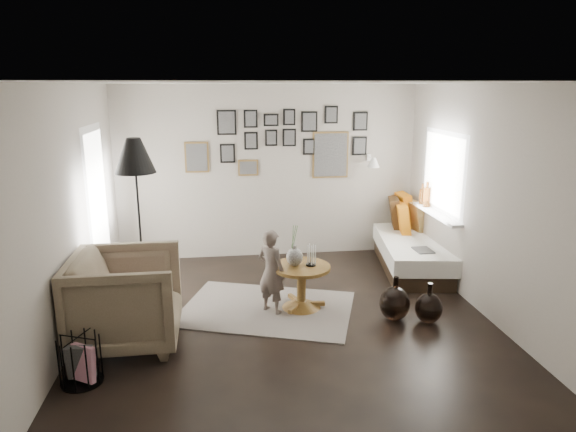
{
  "coord_description": "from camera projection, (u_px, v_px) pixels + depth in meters",
  "views": [
    {
      "loc": [
        -0.71,
        -5.22,
        2.58
      ],
      "look_at": [
        0.05,
        0.5,
        1.1
      ],
      "focal_mm": 32.0,
      "sensor_mm": 36.0,
      "label": 1
    }
  ],
  "objects": [
    {
      "name": "ground",
      "position": [
        289.0,
        322.0,
        5.75
      ],
      "size": [
        4.8,
        4.8,
        0.0
      ],
      "primitive_type": "plane",
      "color": "black",
      "rests_on": "ground"
    },
    {
      "name": "wall_back",
      "position": [
        268.0,
        172.0,
        7.73
      ],
      "size": [
        4.5,
        0.0,
        4.5
      ],
      "primitive_type": "plane",
      "rotation": [
        1.57,
        0.0,
        0.0
      ],
      "color": "#A39A8E",
      "rests_on": "ground"
    },
    {
      "name": "wall_front",
      "position": [
        343.0,
        301.0,
        3.12
      ],
      "size": [
        4.5,
        0.0,
        4.5
      ],
      "primitive_type": "plane",
      "rotation": [
        -1.57,
        0.0,
        0.0
      ],
      "color": "#A39A8E",
      "rests_on": "ground"
    },
    {
      "name": "wall_left",
      "position": [
        67.0,
        216.0,
        5.14
      ],
      "size": [
        0.0,
        4.8,
        4.8
      ],
      "primitive_type": "plane",
      "rotation": [
        1.57,
        0.0,
        1.57
      ],
      "color": "#A39A8E",
      "rests_on": "ground"
    },
    {
      "name": "wall_right",
      "position": [
        489.0,
        203.0,
        5.71
      ],
      "size": [
        0.0,
        4.8,
        4.8
      ],
      "primitive_type": "plane",
      "rotation": [
        1.57,
        0.0,
        -1.57
      ],
      "color": "#A39A8E",
      "rests_on": "ground"
    },
    {
      "name": "ceiling",
      "position": [
        290.0,
        83.0,
        5.1
      ],
      "size": [
        4.8,
        4.8,
        0.0
      ],
      "primitive_type": "plane",
      "rotation": [
        3.14,
        0.0,
        0.0
      ],
      "color": "white",
      "rests_on": "wall_back"
    },
    {
      "name": "door_left",
      "position": [
        98.0,
        212.0,
        6.35
      ],
      "size": [
        0.0,
        2.14,
        2.14
      ],
      "color": "white",
      "rests_on": "wall_left"
    },
    {
      "name": "window_right",
      "position": [
        432.0,
        208.0,
        7.08
      ],
      "size": [
        0.15,
        1.32,
        1.3
      ],
      "color": "white",
      "rests_on": "wall_right"
    },
    {
      "name": "gallery_wall",
      "position": [
        287.0,
        143.0,
        7.64
      ],
      "size": [
        2.74,
        0.03,
        1.08
      ],
      "color": "brown",
      "rests_on": "wall_back"
    },
    {
      "name": "wall_sconce",
      "position": [
        373.0,
        162.0,
        7.63
      ],
      "size": [
        0.18,
        0.36,
        0.16
      ],
      "color": "white",
      "rests_on": "wall_back"
    },
    {
      "name": "rug",
      "position": [
        267.0,
        309.0,
        6.08
      ],
      "size": [
        2.3,
        1.93,
        0.01
      ],
      "primitive_type": "cube",
      "rotation": [
        0.0,
        0.0,
        -0.33
      ],
      "color": "beige",
      "rests_on": "ground"
    },
    {
      "name": "pedestal_table",
      "position": [
        301.0,
        289.0,
        6.05
      ],
      "size": [
        0.68,
        0.68,
        0.53
      ],
      "rotation": [
        0.0,
        0.0,
        -0.4
      ],
      "color": "brown",
      "rests_on": "ground"
    },
    {
      "name": "vase",
      "position": [
        295.0,
        253.0,
        5.95
      ],
      "size": [
        0.19,
        0.19,
        0.48
      ],
      "color": "black",
      "rests_on": "pedestal_table"
    },
    {
      "name": "candles",
      "position": [
        311.0,
        255.0,
        5.96
      ],
      "size": [
        0.12,
        0.12,
        0.25
      ],
      "color": "black",
      "rests_on": "pedestal_table"
    },
    {
      "name": "daybed",
      "position": [
        409.0,
        247.0,
        7.47
      ],
      "size": [
        1.13,
        2.07,
        0.96
      ],
      "rotation": [
        0.0,
        0.0,
        -0.15
      ],
      "color": "black",
      "rests_on": "ground"
    },
    {
      "name": "magazine_on_daybed",
      "position": [
        423.0,
        250.0,
        6.81
      ],
      "size": [
        0.22,
        0.3,
        0.02
      ],
      "primitive_type": "cube",
      "rotation": [
        0.0,
        0.0,
        0.03
      ],
      "color": "black",
      "rests_on": "daybed"
    },
    {
      "name": "armchair",
      "position": [
        127.0,
        299.0,
        5.17
      ],
      "size": [
        1.07,
        1.04,
        0.97
      ],
      "primitive_type": "imported",
      "rotation": [
        0.0,
        0.0,
        1.58
      ],
      "color": "#6F614A",
      "rests_on": "ground"
    },
    {
      "name": "armchair_cushion",
      "position": [
        131.0,
        297.0,
        5.22
      ],
      "size": [
        0.45,
        0.46,
        0.2
      ],
      "primitive_type": "cube",
      "rotation": [
        -0.21,
        0.0,
        -0.03
      ],
      "color": "white",
      "rests_on": "armchair"
    },
    {
      "name": "floor_lamp",
      "position": [
        135.0,
        162.0,
        5.84
      ],
      "size": [
        0.47,
        0.47,
        2.0
      ],
      "rotation": [
        0.0,
        0.0,
        -0.16
      ],
      "color": "black",
      "rests_on": "ground"
    },
    {
      "name": "magazine_basket",
      "position": [
        80.0,
        360.0,
        4.53
      ],
      "size": [
        0.46,
        0.46,
        0.44
      ],
      "rotation": [
        0.0,
        0.0,
        -0.38
      ],
      "color": "black",
      "rests_on": "ground"
    },
    {
      "name": "demijohn_large",
      "position": [
        395.0,
        303.0,
        5.76
      ],
      "size": [
        0.34,
        0.34,
        0.52
      ],
      "color": "black",
      "rests_on": "ground"
    },
    {
      "name": "demijohn_small",
      "position": [
        429.0,
        308.0,
        5.69
      ],
      "size": [
        0.3,
        0.3,
        0.47
      ],
      "color": "black",
      "rests_on": "ground"
    },
    {
      "name": "child",
      "position": [
        271.0,
        272.0,
        5.88
      ],
      "size": [
        0.43,
        0.42,
        1.0
      ],
      "primitive_type": "imported",
      "rotation": [
        0.0,
        0.0,
        2.38
      ],
      "color": "#60534B",
      "rests_on": "ground"
    }
  ]
}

